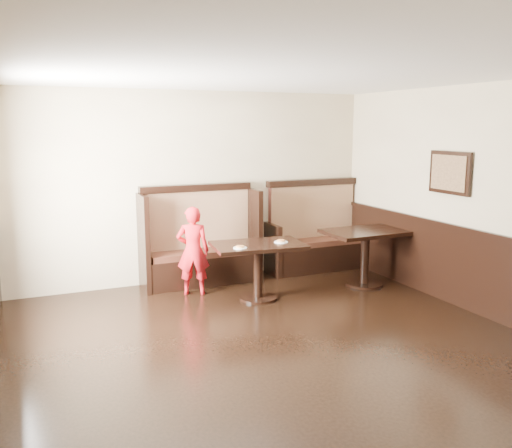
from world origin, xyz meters
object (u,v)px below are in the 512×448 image
table_neighbor (365,244)px  booth_neighbor (315,240)px  table_main (258,257)px  child (193,251)px  booth_main (200,247)px

table_neighbor → booth_neighbor: bearing=99.5°
table_main → child: 0.91m
booth_main → booth_neighbor: size_ratio=1.06×
booth_main → table_neighbor: (2.15, -1.10, 0.08)m
child → table_neighbor: bearing=-172.6°
booth_neighbor → table_main: 1.84m
table_neighbor → child: child is taller
booth_neighbor → table_main: size_ratio=1.30×
booth_main → table_neighbor: size_ratio=1.48×
booth_main → child: bearing=-116.9°
booth_neighbor → table_neighbor: booth_neighbor is taller
booth_main → table_main: (0.46, -1.07, 0.06)m
booth_main → table_main: 1.17m
child → booth_main: bearing=-96.0°
table_neighbor → booth_main: bearing=152.1°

